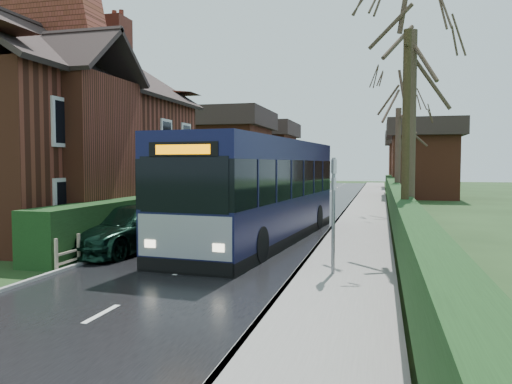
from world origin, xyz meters
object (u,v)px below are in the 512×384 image
(bus, at_px, (260,191))
(telegraph_pole, at_px, (406,144))
(car_green, at_px, (128,229))
(car_silver, at_px, (215,209))
(bus_stop_sign, at_px, (333,199))
(brick_house, at_px, (55,129))

(bus, relative_size, telegraph_pole, 1.83)
(car_green, bearing_deg, car_silver, 96.91)
(bus_stop_sign, bearing_deg, car_silver, 108.06)
(bus, distance_m, telegraph_pole, 5.72)
(car_green, distance_m, bus_stop_sign, 7.36)
(brick_house, bearing_deg, telegraph_pole, -13.63)
(brick_house, height_order, car_silver, brick_house)
(bus_stop_sign, bearing_deg, telegraph_pole, 45.02)
(car_silver, xyz_separation_m, car_green, (-0.40, -7.54, 0.02))
(bus, xyz_separation_m, car_green, (-3.70, -3.12, -1.11))
(car_silver, relative_size, telegraph_pole, 0.62)
(car_silver, bearing_deg, bus_stop_sign, -52.02)
(car_silver, bearing_deg, brick_house, -148.33)
(brick_house, xyz_separation_m, telegraph_pole, (14.53, -3.52, -0.93))
(bus, height_order, telegraph_pole, telegraph_pole)
(telegraph_pole, bearing_deg, bus_stop_sign, -110.19)
(bus, bearing_deg, car_silver, 131.91)
(car_silver, xyz_separation_m, bus_stop_sign, (6.47, -9.88, 1.27))
(car_silver, distance_m, bus_stop_sign, 11.88)
(bus_stop_sign, bearing_deg, bus, 105.02)
(car_green, bearing_deg, brick_house, 153.03)
(car_silver, height_order, telegraph_pole, telegraph_pole)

